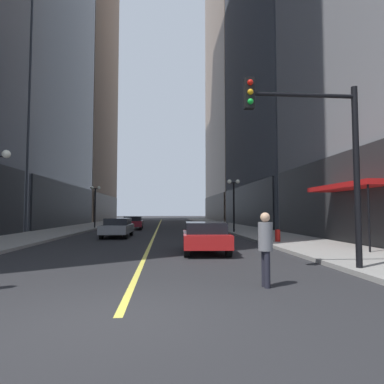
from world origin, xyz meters
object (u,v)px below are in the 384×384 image
object	(u,v)px
car_grey	(118,227)
traffic_light_near_right	(322,144)
car_red	(205,236)
pedestrian_in_grey_suit	(265,243)
street_lamp_left_far	(95,197)
car_maroon	(133,222)
street_lamp_right_mid	(234,194)
fire_hydrant_right	(278,237)

from	to	relation	value
car_grey	traffic_light_near_right	distance (m)	16.54
car_red	pedestrian_in_grey_suit	size ratio (longest dim) A/B	2.41
traffic_light_near_right	street_lamp_left_far	world-z (taller)	traffic_light_near_right
car_grey	car_maroon	world-z (taller)	same
street_lamp_left_far	street_lamp_right_mid	distance (m)	15.12
car_grey	pedestrian_in_grey_suit	distance (m)	16.79
car_red	car_grey	xyz separation A→B (m)	(-5.01, 9.21, 0.00)
street_lamp_left_far	fire_hydrant_right	distance (m)	21.87
street_lamp_left_far	traffic_light_near_right	bearing A→B (deg)	-65.30
car_maroon	fire_hydrant_right	distance (m)	18.75
car_red	pedestrian_in_grey_suit	xyz separation A→B (m)	(0.63, -6.59, 0.31)
car_red	car_grey	size ratio (longest dim) A/B	0.89
car_grey	pedestrian_in_grey_suit	world-z (taller)	pedestrian_in_grey_suit
pedestrian_in_grey_suit	fire_hydrant_right	world-z (taller)	pedestrian_in_grey_suit
car_maroon	fire_hydrant_right	world-z (taller)	car_maroon
fire_hydrant_right	street_lamp_right_mid	bearing A→B (deg)	93.15
car_red	car_maroon	distance (m)	20.26
car_maroon	street_lamp_left_far	bearing A→B (deg)	167.62
car_grey	car_maroon	xyz separation A→B (m)	(0.06, 10.43, -0.00)
pedestrian_in_grey_suit	street_lamp_right_mid	xyz separation A→B (m)	(3.26, 19.05, 2.23)
pedestrian_in_grey_suit	street_lamp_left_far	bearing A→B (deg)	109.39
pedestrian_in_grey_suit	street_lamp_right_mid	size ratio (longest dim) A/B	0.40
car_grey	car_maroon	distance (m)	10.43
car_maroon	pedestrian_in_grey_suit	distance (m)	26.83
pedestrian_in_grey_suit	car_red	bearing A→B (deg)	95.45
car_red	car_maroon	xyz separation A→B (m)	(-4.95, 19.64, 0.00)
car_maroon	traffic_light_near_right	world-z (taller)	traffic_light_near_right
pedestrian_in_grey_suit	traffic_light_near_right	bearing A→B (deg)	35.29
pedestrian_in_grey_suit	street_lamp_right_mid	world-z (taller)	street_lamp_right_mid
traffic_light_near_right	car_maroon	bearing A→B (deg)	107.51
car_grey	fire_hydrant_right	size ratio (longest dim) A/B	5.95
car_grey	fire_hydrant_right	xyz separation A→B (m)	(9.40, -5.83, -0.32)
car_grey	street_lamp_right_mid	xyz separation A→B (m)	(8.90, 3.24, 2.54)
car_grey	traffic_light_near_right	size ratio (longest dim) A/B	0.84
traffic_light_near_right	pedestrian_in_grey_suit	bearing A→B (deg)	-144.71
traffic_light_near_right	street_lamp_right_mid	world-z (taller)	traffic_light_near_right
car_maroon	fire_hydrant_right	bearing A→B (deg)	-60.14
car_red	car_maroon	bearing A→B (deg)	104.14
car_red	street_lamp_left_far	distance (m)	22.51
car_maroon	street_lamp_right_mid	bearing A→B (deg)	-39.12
car_red	street_lamp_right_mid	world-z (taller)	street_lamp_right_mid
pedestrian_in_grey_suit	fire_hydrant_right	distance (m)	10.68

